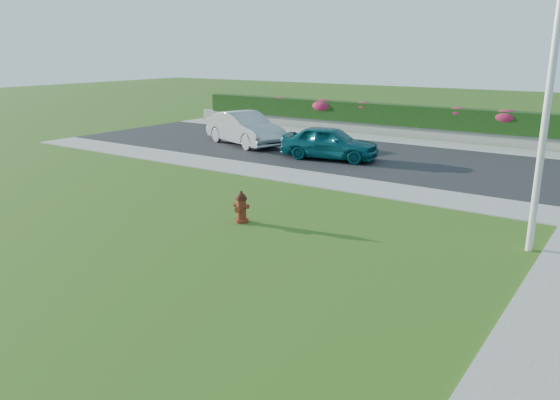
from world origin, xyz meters
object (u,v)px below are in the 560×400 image
Objects in this scene: sedan_silver at (245,128)px; utility_pole at (545,126)px; sedan_teal at (330,143)px; fire_hydrant at (241,207)px.

sedan_silver is 16.65m from utility_pole.
sedan_teal is 0.85× the size of sedan_silver.
sedan_teal is 5.32m from sedan_silver.
sedan_silver is 0.83× the size of utility_pole.
sedan_teal is (-2.36, 9.05, 0.33)m from fire_hydrant.
utility_pole is (14.61, -7.70, 2.11)m from sedan_silver.
sedan_teal reaches higher than fire_hydrant.
utility_pole is at bearing -136.39° from sedan_teal.
fire_hydrant is 0.15× the size of utility_pole.
fire_hydrant is 7.75m from utility_pole.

